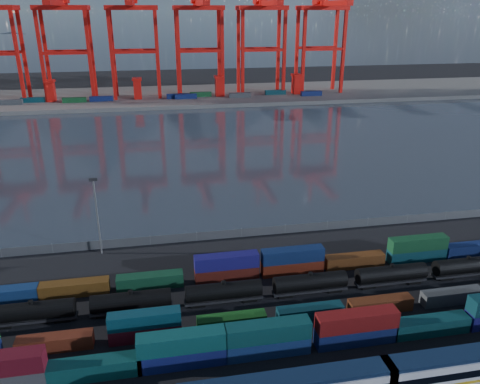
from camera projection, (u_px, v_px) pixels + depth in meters
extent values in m
plane|color=black|center=(273.00, 311.00, 78.55)|extent=(700.00, 700.00, 0.00)
plane|color=#2D3641|center=(203.00, 146.00, 174.72)|extent=(700.00, 700.00, 0.00)
cube|color=#514F4C|center=(183.00, 96.00, 270.54)|extent=(700.00, 70.00, 2.00)
cube|color=#0E1C35|center=(290.00, 379.00, 56.62)|extent=(27.19, 2.94, 0.54)
cube|color=silver|center=(478.00, 366.00, 61.94)|extent=(27.19, 3.26, 4.13)
cube|color=#0E1C35|center=(475.00, 379.00, 62.72)|extent=(27.19, 3.33, 1.30)
cube|color=gold|center=(477.00, 371.00, 62.25)|extent=(27.21, 3.36, 0.39)
cube|color=black|center=(478.00, 363.00, 61.78)|extent=(27.21, 3.36, 1.09)
cube|color=#0C3F3E|center=(96.00, 368.00, 64.08)|extent=(12.49, 2.54, 2.71)
cube|color=navy|center=(183.00, 357.00, 66.12)|extent=(12.49, 2.54, 2.71)
cube|color=#0E4B4C|center=(182.00, 341.00, 65.14)|extent=(12.49, 2.54, 2.71)
cube|color=navy|center=(267.00, 346.00, 68.25)|extent=(12.49, 2.54, 2.71)
cube|color=#0C3D3F|center=(268.00, 331.00, 67.27)|extent=(12.49, 2.54, 2.71)
cube|color=#0F1B4D|center=(355.00, 335.00, 70.60)|extent=(12.49, 2.54, 2.71)
cube|color=maroon|center=(357.00, 320.00, 69.62)|extent=(12.49, 2.54, 2.71)
cube|color=#0B393E|center=(430.00, 326.00, 72.72)|extent=(12.49, 2.54, 2.71)
cube|color=#622313|center=(55.00, 342.00, 69.28)|extent=(10.95, 2.23, 2.37)
cube|color=#5C0D19|center=(146.00, 332.00, 71.54)|extent=(10.95, 2.23, 2.37)
cube|color=#0E3A48|center=(144.00, 319.00, 70.68)|extent=(10.95, 2.23, 2.37)
cube|color=#155119|center=(232.00, 322.00, 73.85)|extent=(10.95, 2.23, 2.37)
cube|color=#0B323C|center=(310.00, 313.00, 76.07)|extent=(10.95, 2.23, 2.37)
cube|color=#552511|center=(380.00, 305.00, 78.19)|extent=(10.95, 2.23, 2.37)
cube|color=#404345|center=(452.00, 296.00, 80.47)|extent=(10.95, 2.23, 2.37)
cube|color=navy|center=(3.00, 295.00, 80.58)|extent=(11.94, 2.43, 2.59)
cube|color=#5C3812|center=(74.00, 288.00, 82.62)|extent=(11.94, 2.43, 2.59)
cube|color=#114228|center=(150.00, 281.00, 84.89)|extent=(11.94, 2.43, 2.59)
cube|color=#4E160F|center=(227.00, 273.00, 87.32)|extent=(11.94, 2.43, 2.59)
cube|color=navy|center=(227.00, 261.00, 86.38)|extent=(11.94, 2.43, 2.59)
cube|color=maroon|center=(292.00, 267.00, 89.50)|extent=(11.94, 2.43, 2.59)
cube|color=#0F214E|center=(293.00, 255.00, 88.57)|extent=(11.94, 2.43, 2.59)
cube|color=#603113|center=(354.00, 261.00, 91.68)|extent=(11.94, 2.43, 2.59)
cube|color=#0D3A45|center=(416.00, 255.00, 93.97)|extent=(11.94, 2.43, 2.59)
cube|color=#134926|center=(418.00, 243.00, 93.03)|extent=(11.94, 2.43, 2.59)
cube|color=navy|center=(471.00, 249.00, 96.09)|extent=(11.94, 2.43, 2.59)
cylinder|color=black|center=(32.00, 311.00, 74.71)|extent=(13.09, 2.92, 2.92)
cylinder|color=black|center=(31.00, 302.00, 74.13)|extent=(0.81, 0.81, 0.50)
cube|color=black|center=(34.00, 319.00, 75.29)|extent=(13.59, 2.01, 0.40)
cube|color=black|center=(4.00, 324.00, 74.66)|extent=(2.52, 1.81, 0.60)
cube|color=black|center=(64.00, 318.00, 76.22)|extent=(2.52, 1.81, 0.60)
cylinder|color=black|center=(131.00, 300.00, 77.38)|extent=(13.09, 2.92, 2.92)
cylinder|color=black|center=(130.00, 292.00, 76.79)|extent=(0.81, 0.81, 0.50)
cube|color=black|center=(132.00, 309.00, 77.96)|extent=(13.59, 2.01, 0.40)
cube|color=black|center=(104.00, 314.00, 77.33)|extent=(2.52, 1.81, 0.60)
cube|color=black|center=(160.00, 308.00, 78.88)|extent=(2.52, 1.81, 0.60)
cylinder|color=black|center=(224.00, 291.00, 80.04)|extent=(13.09, 2.92, 2.92)
cylinder|color=black|center=(224.00, 283.00, 79.46)|extent=(0.81, 0.81, 0.50)
cube|color=black|center=(224.00, 299.00, 80.63)|extent=(13.59, 2.01, 0.40)
cube|color=black|center=(198.00, 304.00, 79.99)|extent=(2.52, 1.81, 0.60)
cube|color=black|center=(249.00, 298.00, 81.55)|extent=(2.52, 1.81, 0.60)
cylinder|color=black|center=(310.00, 282.00, 82.71)|extent=(13.09, 2.92, 2.92)
cylinder|color=black|center=(311.00, 274.00, 82.12)|extent=(0.81, 0.81, 0.50)
cube|color=black|center=(310.00, 290.00, 83.29)|extent=(13.59, 2.01, 0.40)
cube|color=black|center=(285.00, 294.00, 82.66)|extent=(2.52, 1.81, 0.60)
cube|color=black|center=(334.00, 289.00, 84.22)|extent=(2.52, 1.81, 0.60)
cylinder|color=black|center=(391.00, 273.00, 85.37)|extent=(13.09, 2.92, 2.92)
cylinder|color=black|center=(392.00, 266.00, 84.79)|extent=(0.81, 0.81, 0.50)
cube|color=black|center=(390.00, 281.00, 85.96)|extent=(13.59, 2.01, 0.40)
cube|color=black|center=(367.00, 285.00, 85.33)|extent=(2.52, 1.81, 0.60)
cube|color=black|center=(412.00, 280.00, 86.88)|extent=(2.52, 1.81, 0.60)
cylinder|color=black|center=(467.00, 265.00, 88.04)|extent=(13.09, 2.92, 2.92)
cylinder|color=black|center=(469.00, 258.00, 87.46)|extent=(0.81, 0.81, 0.50)
cube|color=black|center=(466.00, 273.00, 88.62)|extent=(13.59, 2.01, 0.40)
cube|color=black|center=(444.00, 277.00, 87.99)|extent=(2.52, 1.81, 0.60)
cube|color=#595B5E|center=(242.00, 233.00, 103.83)|extent=(160.00, 0.06, 2.00)
cylinder|color=slate|center=(1.00, 253.00, 95.19)|extent=(0.12, 0.12, 2.20)
cylinder|color=slate|center=(52.00, 248.00, 96.91)|extent=(0.12, 0.12, 2.20)
cylinder|color=slate|center=(102.00, 244.00, 98.63)|extent=(0.12, 0.12, 2.20)
cylinder|color=slate|center=(150.00, 240.00, 100.35)|extent=(0.12, 0.12, 2.20)
cylinder|color=slate|center=(197.00, 236.00, 102.07)|extent=(0.12, 0.12, 2.20)
cylinder|color=slate|center=(242.00, 232.00, 103.79)|extent=(0.12, 0.12, 2.20)
cylinder|color=slate|center=(285.00, 229.00, 105.51)|extent=(0.12, 0.12, 2.20)
cylinder|color=slate|center=(327.00, 225.00, 107.23)|extent=(0.12, 0.12, 2.20)
cylinder|color=slate|center=(368.00, 222.00, 108.95)|extent=(0.12, 0.12, 2.20)
cylinder|color=slate|center=(407.00, 219.00, 110.68)|extent=(0.12, 0.12, 2.20)
cylinder|color=slate|center=(446.00, 216.00, 112.40)|extent=(0.12, 0.12, 2.20)
cylinder|color=slate|center=(98.00, 218.00, 94.30)|extent=(0.36, 0.36, 16.00)
cube|color=black|center=(93.00, 180.00, 91.29)|extent=(1.60, 0.40, 0.60)
cube|color=red|center=(18.00, 59.00, 237.30)|extent=(1.73, 1.73, 48.52)
cube|color=red|center=(24.00, 56.00, 249.16)|extent=(1.73, 1.73, 48.52)
cube|color=red|center=(0.00, 52.00, 246.24)|extent=(23.72, 1.51, 1.51)
cube|color=red|center=(42.00, 58.00, 239.24)|extent=(1.73, 1.73, 48.52)
cube|color=red|center=(46.00, 56.00, 251.10)|extent=(1.73, 1.73, 48.52)
cube|color=red|center=(90.00, 58.00, 243.32)|extent=(1.73, 1.73, 48.52)
cube|color=red|center=(92.00, 55.00, 255.18)|extent=(1.73, 1.73, 48.52)
cube|color=red|center=(65.00, 53.00, 240.40)|extent=(23.72, 1.51, 1.51)
cube|color=red|center=(69.00, 51.00, 252.26)|extent=(23.72, 1.51, 1.51)
cube|color=red|center=(61.00, 8.00, 238.42)|extent=(26.96, 15.10, 2.37)
cube|color=red|center=(56.00, 3.00, 225.78)|extent=(3.23, 51.76, 2.70)
cube|color=red|center=(112.00, 57.00, 245.26)|extent=(1.73, 1.73, 48.52)
cube|color=red|center=(113.00, 55.00, 257.12)|extent=(1.73, 1.73, 48.52)
cube|color=red|center=(158.00, 56.00, 249.34)|extent=(1.73, 1.73, 48.52)
cube|color=red|center=(157.00, 54.00, 261.20)|extent=(1.73, 1.73, 48.52)
cube|color=red|center=(135.00, 52.00, 246.42)|extent=(23.72, 1.51, 1.51)
cube|color=red|center=(135.00, 50.00, 258.28)|extent=(23.72, 1.51, 1.51)
cube|color=red|center=(131.00, 8.00, 244.44)|extent=(26.96, 15.10, 2.37)
cube|color=red|center=(130.00, 3.00, 231.80)|extent=(3.23, 51.76, 2.70)
cube|color=red|center=(179.00, 56.00, 251.28)|extent=(1.73, 1.73, 48.52)
cube|color=red|center=(177.00, 54.00, 263.14)|extent=(1.73, 1.73, 48.52)
cube|color=red|center=(222.00, 55.00, 255.37)|extent=(1.73, 1.73, 48.52)
cube|color=red|center=(219.00, 53.00, 267.22)|extent=(1.73, 1.73, 48.52)
cube|color=red|center=(201.00, 51.00, 252.45)|extent=(23.72, 1.51, 1.51)
cube|color=red|center=(198.00, 49.00, 264.30)|extent=(23.72, 1.51, 1.51)
cube|color=red|center=(198.00, 8.00, 250.46)|extent=(26.96, 15.10, 2.37)
cube|color=red|center=(201.00, 3.00, 237.82)|extent=(3.23, 51.76, 2.70)
cube|color=red|center=(243.00, 55.00, 257.31)|extent=(1.73, 1.73, 48.52)
cube|color=red|center=(238.00, 53.00, 269.16)|extent=(1.73, 1.73, 48.52)
cube|color=red|center=(284.00, 54.00, 261.39)|extent=(1.73, 1.73, 48.52)
cube|color=red|center=(278.00, 52.00, 273.24)|extent=(1.73, 1.73, 48.52)
cube|color=red|center=(264.00, 50.00, 258.47)|extent=(23.72, 1.51, 1.51)
cube|color=red|center=(259.00, 48.00, 270.32)|extent=(23.72, 1.51, 1.51)
cube|color=red|center=(262.00, 8.00, 256.48)|extent=(26.96, 15.10, 2.37)
cube|color=red|center=(267.00, 3.00, 243.84)|extent=(3.23, 51.76, 2.70)
cube|color=red|center=(304.00, 54.00, 263.33)|extent=(1.73, 1.73, 48.52)
cube|color=red|center=(297.00, 52.00, 275.18)|extent=(1.73, 1.73, 48.52)
cube|color=red|center=(343.00, 53.00, 267.41)|extent=(1.73, 1.73, 48.52)
cube|color=red|center=(335.00, 51.00, 279.26)|extent=(1.73, 1.73, 48.52)
cube|color=red|center=(324.00, 49.00, 264.49)|extent=(23.72, 1.51, 1.51)
cube|color=red|center=(316.00, 48.00, 276.34)|extent=(23.72, 1.51, 1.51)
cube|color=red|center=(322.00, 8.00, 262.50)|extent=(26.96, 15.10, 2.37)
cube|color=red|center=(331.00, 3.00, 249.87)|extent=(3.23, 51.76, 2.70)
cube|color=navy|center=(186.00, 96.00, 255.78)|extent=(12.00, 2.44, 2.60)
cube|color=navy|center=(311.00, 93.00, 264.51)|extent=(12.00, 2.44, 2.60)
cube|color=navy|center=(178.00, 96.00, 256.33)|extent=(12.00, 2.44, 2.60)
cube|color=#0C3842|center=(33.00, 100.00, 245.51)|extent=(12.00, 2.44, 2.60)
cube|color=#3F4244|center=(10.00, 102.00, 239.46)|extent=(12.00, 2.44, 2.60)
cube|color=#3F4244|center=(240.00, 95.00, 259.09)|extent=(12.00, 2.44, 2.60)
cube|color=#144C23|center=(74.00, 100.00, 245.30)|extent=(12.00, 2.44, 2.60)
cube|color=navy|center=(101.00, 99.00, 248.85)|extent=(12.00, 2.44, 2.60)
cube|color=#144C23|center=(201.00, 94.00, 261.68)|extent=(12.00, 2.44, 2.60)
cube|color=#0C3842|center=(275.00, 92.00, 268.49)|extent=(12.00, 2.44, 2.60)
cube|color=red|center=(51.00, 92.00, 247.17)|extent=(4.00, 6.00, 10.00)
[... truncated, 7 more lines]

